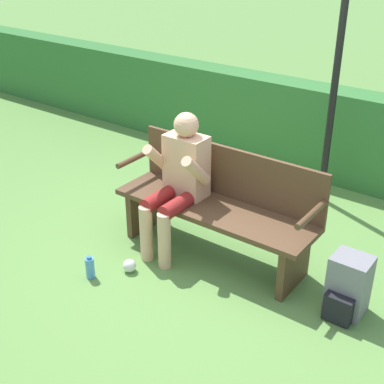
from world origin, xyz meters
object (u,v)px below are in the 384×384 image
backpack (348,287)px  water_bottle (90,268)px  park_bench (218,204)px  person_seated (179,178)px  signpost (339,45)px

backpack → water_bottle: (-1.83, -0.82, -0.13)m
park_bench → person_seated: 0.40m
person_seated → backpack: bearing=0.8°
water_bottle → park_bench: bearing=56.6°
person_seated → backpack: size_ratio=2.59×
park_bench → backpack: size_ratio=3.77×
park_bench → water_bottle: bearing=-123.4°
water_bottle → signpost: signpost is taller
person_seated → signpost: bearing=67.8°
park_bench → backpack: 1.24m
person_seated → signpost: signpost is taller
person_seated → water_bottle: 1.03m
person_seated → backpack: 1.60m
park_bench → backpack: park_bench is taller
park_bench → signpost: bearing=77.4°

